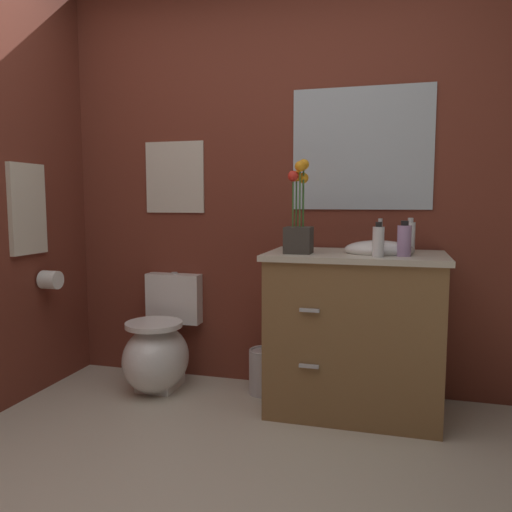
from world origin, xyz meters
TOP-DOWN VIEW (x-y plane):
  - wall_back at (0.20, 1.65)m, footprint 4.01×0.05m
  - toilet at (-0.61, 1.35)m, footprint 0.38×0.59m
  - vanity_cabinet at (0.57, 1.32)m, footprint 0.94×0.56m
  - flower_vase at (0.27, 1.23)m, footprint 0.14×0.14m
  - soap_bottle at (0.81, 1.22)m, footprint 0.07×0.07m
  - lotion_bottle at (0.84, 1.44)m, footprint 0.05×0.05m
  - hand_wash_bottle at (0.68, 1.16)m, footprint 0.06×0.06m
  - trash_bin at (0.03, 1.44)m, footprint 0.18×0.18m
  - wall_poster at (-0.61, 1.62)m, footprint 0.40×0.01m
  - wall_mirror at (0.56, 1.62)m, footprint 0.80×0.01m
  - hanging_towel at (-1.27, 1.05)m, footprint 0.03×0.28m
  - toilet_paper_roll at (-1.22, 1.15)m, footprint 0.11×0.11m

SIDE VIEW (x-z plane):
  - trash_bin at x=0.03m, z-range 0.00..0.27m
  - toilet at x=-0.61m, z-range -0.10..0.59m
  - vanity_cabinet at x=0.57m, z-range -0.08..0.98m
  - toilet_paper_roll at x=-1.22m, z-range 0.62..0.74m
  - hand_wash_bottle at x=0.68m, z-range 0.87..1.04m
  - soap_bottle at x=0.81m, z-range 0.87..1.04m
  - lotion_bottle at x=0.84m, z-range 0.87..1.05m
  - flower_vase at x=0.27m, z-range 0.79..1.28m
  - hanging_towel at x=-1.27m, z-range 0.84..1.36m
  - wall_back at x=0.20m, z-range 0.00..2.50m
  - wall_poster at x=-0.61m, z-range 1.07..1.53m
  - wall_mirror at x=0.56m, z-range 1.10..1.80m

